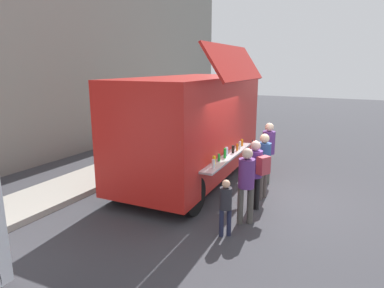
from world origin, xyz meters
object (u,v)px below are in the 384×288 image
(trash_bin, at_px, (184,135))
(child_near_queue, at_px, (226,203))
(customer_rear_waiting, at_px, (246,179))
(food_truck_main, at_px, (193,125))
(customer_extra_browsing, at_px, (268,147))
(customer_front_ordering, at_px, (264,160))
(customer_mid_with_backpack, at_px, (256,169))

(trash_bin, bearing_deg, child_near_queue, -145.14)
(customer_rear_waiting, bearing_deg, food_truck_main, 13.93)
(customer_rear_waiting, distance_m, child_near_queue, 0.79)
(customer_extra_browsing, bearing_deg, child_near_queue, 71.13)
(trash_bin, distance_m, customer_front_ordering, 6.21)
(customer_mid_with_backpack, bearing_deg, customer_rear_waiting, 118.26)
(trash_bin, relative_size, customer_mid_with_backpack, 0.55)
(customer_rear_waiting, xyz_separation_m, customer_extra_browsing, (2.84, 0.29, 0.05))
(customer_rear_waiting, bearing_deg, child_near_queue, 131.62)
(trash_bin, height_order, child_near_queue, child_near_queue)
(customer_extra_browsing, bearing_deg, trash_bin, -54.11)
(food_truck_main, distance_m, customer_mid_with_backpack, 2.74)
(trash_bin, distance_m, customer_extra_browsing, 5.25)
(customer_rear_waiting, bearing_deg, trash_bin, 4.63)
(customer_extra_browsing, height_order, child_near_queue, customer_extra_browsing)
(trash_bin, relative_size, customer_front_ordering, 0.54)
(child_near_queue, bearing_deg, customer_front_ordering, -40.78)
(customer_rear_waiting, bearing_deg, customer_extra_browsing, -28.65)
(customer_front_ordering, bearing_deg, child_near_queue, 97.50)
(trash_bin, xyz_separation_m, customer_rear_waiting, (-5.71, -4.65, 0.54))
(food_truck_main, bearing_deg, customer_extra_browsing, -71.91)
(customer_extra_browsing, bearing_deg, customer_front_ordering, 79.09)
(customer_extra_browsing, xyz_separation_m, child_near_queue, (-3.55, -0.12, -0.34))
(food_truck_main, distance_m, customer_extra_browsing, 2.26)
(customer_front_ordering, distance_m, customer_rear_waiting, 1.56)
(customer_front_ordering, height_order, customer_mid_with_backpack, customer_front_ordering)
(trash_bin, xyz_separation_m, child_near_queue, (-6.42, -4.47, 0.25))
(trash_bin, bearing_deg, customer_front_ordering, -132.19)
(customer_rear_waiting, height_order, customer_extra_browsing, customer_extra_browsing)
(food_truck_main, height_order, customer_mid_with_backpack, food_truck_main)
(food_truck_main, relative_size, customer_rear_waiting, 3.55)
(customer_extra_browsing, relative_size, child_near_queue, 1.49)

